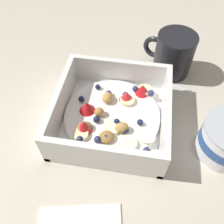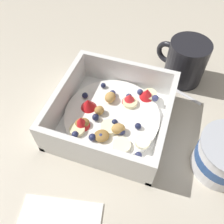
% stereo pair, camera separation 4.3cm
% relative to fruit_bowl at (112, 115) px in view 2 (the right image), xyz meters
% --- Properties ---
extents(ground_plane, '(2.40, 2.40, 0.00)m').
position_rel_fruit_bowl_xyz_m(ground_plane, '(0.01, 0.01, -0.02)').
color(ground_plane, beige).
extents(fruit_bowl, '(0.20, 0.20, 0.07)m').
position_rel_fruit_bowl_xyz_m(fruit_bowl, '(0.00, 0.00, 0.00)').
color(fruit_bowl, white).
rests_on(fruit_bowl, ground).
extents(spoon, '(0.08, 0.17, 0.01)m').
position_rel_fruit_bowl_xyz_m(spoon, '(-0.14, 0.04, -0.02)').
color(spoon, silver).
rests_on(spoon, ground).
extents(coffee_mug, '(0.08, 0.11, 0.09)m').
position_rel_fruit_bowl_xyz_m(coffee_mug, '(-0.16, 0.10, 0.02)').
color(coffee_mug, black).
rests_on(coffee_mug, ground).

